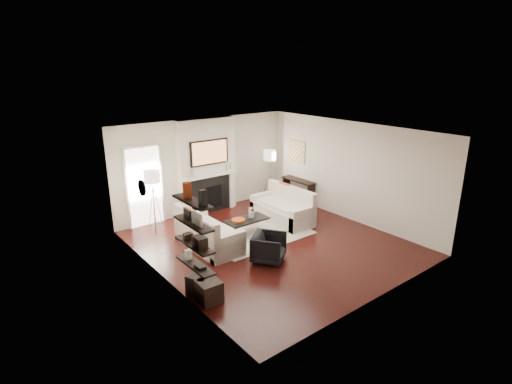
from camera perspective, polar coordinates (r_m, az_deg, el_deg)
room_envelope at (r=9.20m, az=2.30°, el=0.29°), size 6.00×6.00×6.00m
chimney_breast at (r=11.46m, az=-7.03°, el=3.68°), size 1.80×0.25×2.70m
fireplace_surround at (r=11.58m, az=-6.54°, el=-0.43°), size 1.30×0.02×1.04m
firebox at (r=11.60m, az=-6.51°, el=-0.76°), size 0.75×0.02×0.65m
mantel_pilaster_l at (r=11.21m, az=-9.59°, el=-1.02°), size 0.12×0.08×1.10m
mantel_pilaster_r at (r=11.92m, az=-3.52°, el=0.33°), size 0.12×0.08×1.10m
mantel_shelf at (r=11.36m, az=-6.51°, el=2.38°), size 1.70×0.18×0.07m
tv_body at (r=11.23m, az=-6.69°, el=5.66°), size 1.20×0.06×0.70m
tv_screen at (r=11.20m, az=-6.61°, el=5.63°), size 1.10×0.00×0.62m
candlestick_l_tall at (r=11.06m, az=-8.99°, el=2.84°), size 0.04×0.04×0.30m
candlestick_l_short at (r=11.01m, az=-9.57°, el=2.58°), size 0.04×0.04×0.24m
candlestick_r_tall at (r=11.61m, az=-4.25°, el=3.72°), size 0.04×0.04×0.30m
candlestick_r_short at (r=11.69m, az=-3.72°, el=3.68°), size 0.04×0.04×0.24m
hallway_panel at (r=10.84m, az=-15.65°, el=0.68°), size 0.90×0.02×2.10m
door_trim_l at (r=10.66m, az=-17.97°, el=0.18°), size 0.06×0.06×2.16m
door_trim_r at (r=11.00m, az=-13.31°, el=1.11°), size 0.06×0.06×2.16m
door_trim_top at (r=10.57m, az=-16.09°, el=6.26°), size 1.02×0.06×0.06m
rug at (r=10.25m, az=-0.36°, el=-5.84°), size 2.60×2.00×0.01m
loveseat_left_base at (r=9.48m, az=-6.73°, el=-6.65°), size 0.85×1.80×0.42m
loveseat_left_back at (r=9.21m, az=-8.58°, el=-5.36°), size 0.18×1.80×0.80m
loveseat_left_arm_n at (r=8.82m, az=-3.97°, el=-7.86°), size 0.85×0.18×0.60m
loveseat_left_arm_s at (r=10.10m, az=-9.16°, el=-4.65°), size 0.85×0.18×0.60m
loveseat_left_cushion at (r=9.40m, az=-6.53°, el=-5.13°), size 0.63×1.44×0.10m
pillow_left_orange at (r=9.37m, az=-9.55°, el=-3.63°), size 0.10×0.42×0.42m
pillow_left_charcoal at (r=8.89m, az=-7.68°, el=-4.82°), size 0.10×0.40×0.40m
loveseat_right_base at (r=10.97m, az=3.73°, el=-3.10°), size 0.85×1.80×0.42m
loveseat_right_back at (r=11.08m, az=5.06°, el=-1.19°), size 0.18×1.80×0.80m
loveseat_right_arm_n at (r=10.39m, az=6.71°, el=-3.87°), size 0.85×0.18×0.60m
loveseat_right_arm_s at (r=11.52m, az=1.07°, el=-1.56°), size 0.85×0.18×0.60m
loveseat_right_cushion at (r=10.85m, az=3.56°, el=-1.88°), size 0.63×1.44×0.10m
pillow_right_orange at (r=11.23m, az=4.05°, el=0.19°), size 0.10×0.42×0.42m
pillow_right_charcoal at (r=10.81m, az=6.17°, el=-0.62°), size 0.10×0.40×0.40m
coffee_table at (r=10.01m, az=-1.35°, el=-3.99°), size 1.10×0.55×0.04m
coffee_leg_nw at (r=9.66m, az=-2.95°, el=-6.20°), size 0.02×0.02×0.38m
coffee_leg_ne at (r=10.22m, az=1.65°, el=-4.81°), size 0.02×0.02×0.38m
coffee_leg_sw at (r=10.00m, az=-4.41°, el=-5.38°), size 0.02×0.02×0.38m
coffee_leg_se at (r=10.54m, az=0.12°, el=-4.08°), size 0.02×0.02×0.38m
hurricane_glass at (r=10.04m, az=-0.67°, el=-2.95°), size 0.14×0.14×0.25m
hurricane_candle at (r=10.06m, az=-0.67°, el=-3.29°), size 0.11×0.11×0.16m
copper_bowl at (r=9.86m, az=-2.52°, el=-4.08°), size 0.34×0.34×0.06m
armchair at (r=8.74m, az=1.84°, el=-7.77°), size 0.91×0.90×0.69m
lamp_left_post at (r=10.50m, az=-14.30°, el=-2.34°), size 0.02×0.02×1.20m
lamp_left_shade at (r=10.25m, az=-14.66°, el=2.13°), size 0.40×0.40×0.30m
lamp_left_leg_a at (r=10.54m, az=-13.76°, el=-2.22°), size 0.25×0.02×1.23m
lamp_left_leg_b at (r=10.57m, az=-14.78°, el=-2.26°), size 0.14×0.22×1.23m
lamp_left_leg_c at (r=10.40m, az=-14.36°, el=-2.54°), size 0.14×0.22×1.23m
lamp_right_post at (r=12.53m, az=1.96°, el=1.48°), size 0.02×0.02×1.20m
lamp_right_shade at (r=12.32m, az=2.00°, el=5.27°), size 0.40×0.40×0.30m
lamp_right_leg_a at (r=12.60m, az=2.34°, el=1.56°), size 0.25×0.02×1.23m
lamp_right_leg_b at (r=12.57m, az=1.49°, el=1.53°), size 0.14×0.22×1.23m
lamp_right_leg_c at (r=12.43m, az=2.05°, el=1.33°), size 0.14×0.22×1.23m
console_top at (r=12.29m, az=6.11°, el=1.68°), size 0.35×1.20×0.04m
console_leg_n at (r=12.03m, az=7.87°, el=-0.61°), size 0.30×0.04×0.71m
console_leg_s at (r=12.78m, az=4.35°, el=0.61°), size 0.30×0.04×0.71m
wall_art at (r=12.40m, az=5.85°, el=5.74°), size 0.03×0.70×0.70m
shelf_bottom at (r=7.30m, az=-8.64°, el=-10.28°), size 0.25×1.00×0.03m
shelf_lower at (r=7.12m, az=-8.79°, el=-7.44°), size 0.25×1.00×0.04m
shelf_upper at (r=6.97m, az=-8.94°, el=-4.46°), size 0.25×1.00×0.04m
shelf_top at (r=6.83m, az=-9.10°, el=-1.35°), size 0.25×1.00×0.04m
decor_magfile_a at (r=6.47m, az=-7.59°, el=-0.87°), size 0.12×0.10×0.28m
decor_magfile_b at (r=6.91m, az=-9.80°, el=0.23°), size 0.12×0.10×0.28m
decor_frame_a at (r=6.81m, az=-8.43°, el=-3.81°), size 0.04×0.30×0.22m
decor_frame_b at (r=7.09m, az=-9.77°, el=-3.17°), size 0.04×0.22×0.18m
decor_wine_rack at (r=6.92m, az=-8.02°, el=-7.12°), size 0.18×0.25×0.20m
decor_box_small at (r=7.27m, az=-9.70°, el=-6.27°), size 0.15×0.12×0.12m
decor_books at (r=7.15m, az=-7.94°, el=-10.52°), size 0.14×0.20×0.05m
decor_box_tall at (r=7.45m, az=-9.63°, el=-8.82°), size 0.10×0.10×0.18m
clock_rim at (r=8.49m, az=-15.97°, el=0.57°), size 0.04×0.34×0.34m
clock_face at (r=8.50m, az=-15.82°, el=0.60°), size 0.01×0.29×0.29m
ottoman_near at (r=7.71m, az=-7.99°, el=-12.87°), size 0.52×0.52×0.40m
ottoman_far at (r=7.47m, az=-6.71°, el=-13.90°), size 0.42×0.42×0.40m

